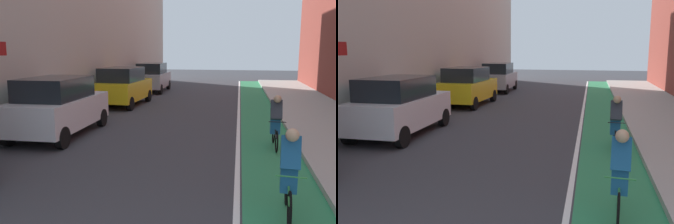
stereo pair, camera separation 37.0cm
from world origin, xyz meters
The scene contains 9 objects.
ground_plane centered at (0.00, 13.46, 0.00)m, with size 76.81×76.81×0.00m, color #38383D.
bike_lane_paint centered at (3.56, 15.46, 0.00)m, with size 1.60×34.91×0.00m, color #2D8451.
lane_divider_stripe centered at (2.66, 15.46, 0.00)m, with size 0.12×34.91×0.00m, color white.
sidewalk_right centered at (6.09, 15.46, 0.07)m, with size 3.47×34.91×0.14m, color #A8A59E.
parked_suv_white centered at (-3.31, 9.49, 1.02)m, with size 2.04×4.37×1.98m.
parked_suv_yellow_cab centered at (-3.31, 16.42, 1.02)m, with size 2.12×4.30×1.98m.
parked_suv_silver centered at (-3.30, 22.93, 1.02)m, with size 2.02×4.29×1.98m.
cyclist_lead centered at (3.52, 4.65, 0.81)m, with size 0.48×1.71×1.61m.
cyclist_mid centered at (3.72, 9.31, 0.80)m, with size 0.48×1.67×1.59m.
Camera 1 is at (2.62, -1.55, 2.86)m, focal length 38.66 mm.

